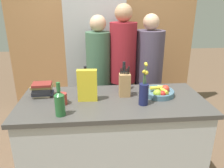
{
  "coord_description": "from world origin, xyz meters",
  "views": [
    {
      "loc": [
        -0.17,
        -1.84,
        1.77
      ],
      "look_at": [
        0.0,
        0.09,
        1.06
      ],
      "focal_mm": 35.0,
      "sensor_mm": 36.0,
      "label": 1
    }
  ],
  "objects_px": {
    "cereal_box": "(87,85)",
    "bottle_oil": "(60,103)",
    "person_at_sink": "(99,75)",
    "person_in_red_tee": "(148,73)",
    "refrigerator": "(96,63)",
    "fruit_bowl": "(159,92)",
    "coffee_mug": "(62,99)",
    "bottle_vinegar": "(124,79)",
    "book_stack": "(42,90)",
    "person_in_blue": "(123,69)",
    "knife_block": "(125,85)",
    "bottle_wine": "(86,81)",
    "flower_vase": "(144,92)"
  },
  "relations": [
    {
      "from": "cereal_box",
      "to": "coffee_mug",
      "type": "xyz_separation_m",
      "value": [
        -0.22,
        -0.06,
        -0.1
      ]
    },
    {
      "from": "refrigerator",
      "to": "fruit_bowl",
      "type": "distance_m",
      "value": 1.4
    },
    {
      "from": "fruit_bowl",
      "to": "person_in_blue",
      "type": "distance_m",
      "value": 0.73
    },
    {
      "from": "bottle_vinegar",
      "to": "person_at_sink",
      "type": "xyz_separation_m",
      "value": [
        -0.24,
        0.52,
        -0.11
      ]
    },
    {
      "from": "knife_block",
      "to": "bottle_wine",
      "type": "xyz_separation_m",
      "value": [
        -0.37,
        0.16,
        -0.01
      ]
    },
    {
      "from": "cereal_box",
      "to": "bottle_oil",
      "type": "bearing_deg",
      "value": -128.5
    },
    {
      "from": "flower_vase",
      "to": "knife_block",
      "type": "bearing_deg",
      "value": 124.27
    },
    {
      "from": "bottle_wine",
      "to": "person_at_sink",
      "type": "xyz_separation_m",
      "value": [
        0.15,
        0.53,
        -0.1
      ]
    },
    {
      "from": "bottle_wine",
      "to": "person_at_sink",
      "type": "relative_size",
      "value": 0.16
    },
    {
      "from": "flower_vase",
      "to": "coffee_mug",
      "type": "distance_m",
      "value": 0.72
    },
    {
      "from": "fruit_bowl",
      "to": "flower_vase",
      "type": "distance_m",
      "value": 0.28
    },
    {
      "from": "book_stack",
      "to": "bottle_wine",
      "type": "distance_m",
      "value": 0.42
    },
    {
      "from": "knife_block",
      "to": "person_at_sink",
      "type": "height_order",
      "value": "person_at_sink"
    },
    {
      "from": "refrigerator",
      "to": "fruit_bowl",
      "type": "height_order",
      "value": "refrigerator"
    },
    {
      "from": "coffee_mug",
      "to": "bottle_oil",
      "type": "height_order",
      "value": "bottle_oil"
    },
    {
      "from": "knife_block",
      "to": "person_in_blue",
      "type": "relative_size",
      "value": 0.17
    },
    {
      "from": "knife_block",
      "to": "person_in_red_tee",
      "type": "relative_size",
      "value": 0.18
    },
    {
      "from": "bottle_oil",
      "to": "bottle_wine",
      "type": "distance_m",
      "value": 0.54
    },
    {
      "from": "person_at_sink",
      "to": "person_in_red_tee",
      "type": "relative_size",
      "value": 0.99
    },
    {
      "from": "knife_block",
      "to": "fruit_bowl",
      "type": "bearing_deg",
      "value": -3.83
    },
    {
      "from": "fruit_bowl",
      "to": "knife_block",
      "type": "height_order",
      "value": "knife_block"
    },
    {
      "from": "fruit_bowl",
      "to": "flower_vase",
      "type": "relative_size",
      "value": 0.79
    },
    {
      "from": "cereal_box",
      "to": "bottle_vinegar",
      "type": "height_order",
      "value": "bottle_vinegar"
    },
    {
      "from": "refrigerator",
      "to": "bottle_wine",
      "type": "relative_size",
      "value": 7.24
    },
    {
      "from": "refrigerator",
      "to": "bottle_oil",
      "type": "bearing_deg",
      "value": -101.04
    },
    {
      "from": "bottle_oil",
      "to": "refrigerator",
      "type": "bearing_deg",
      "value": 78.96
    },
    {
      "from": "knife_block",
      "to": "cereal_box",
      "type": "bearing_deg",
      "value": -167.98
    },
    {
      "from": "book_stack",
      "to": "bottle_wine",
      "type": "bearing_deg",
      "value": 13.61
    },
    {
      "from": "person_at_sink",
      "to": "person_in_red_tee",
      "type": "xyz_separation_m",
      "value": [
        0.63,
        0.01,
        -0.01
      ]
    },
    {
      "from": "refrigerator",
      "to": "coffee_mug",
      "type": "xyz_separation_m",
      "value": [
        -0.32,
        -1.38,
        0.04
      ]
    },
    {
      "from": "flower_vase",
      "to": "bottle_oil",
      "type": "xyz_separation_m",
      "value": [
        -0.7,
        -0.14,
        -0.01
      ]
    },
    {
      "from": "refrigerator",
      "to": "cereal_box",
      "type": "distance_m",
      "value": 1.33
    },
    {
      "from": "fruit_bowl",
      "to": "bottle_vinegar",
      "type": "height_order",
      "value": "bottle_vinegar"
    },
    {
      "from": "bottle_vinegar",
      "to": "person_in_red_tee",
      "type": "distance_m",
      "value": 0.66
    },
    {
      "from": "person_at_sink",
      "to": "person_in_blue",
      "type": "relative_size",
      "value": 0.93
    },
    {
      "from": "bottle_wine",
      "to": "person_in_red_tee",
      "type": "distance_m",
      "value": 0.95
    },
    {
      "from": "person_at_sink",
      "to": "bottle_oil",
      "type": "bearing_deg",
      "value": -117.01
    },
    {
      "from": "flower_vase",
      "to": "cereal_box",
      "type": "distance_m",
      "value": 0.5
    },
    {
      "from": "book_stack",
      "to": "person_in_blue",
      "type": "distance_m",
      "value": 1.04
    },
    {
      "from": "book_stack",
      "to": "person_in_blue",
      "type": "height_order",
      "value": "person_in_blue"
    },
    {
      "from": "coffee_mug",
      "to": "bottle_wine",
      "type": "xyz_separation_m",
      "value": [
        0.2,
        0.29,
        0.05
      ]
    },
    {
      "from": "fruit_bowl",
      "to": "cereal_box",
      "type": "distance_m",
      "value": 0.69
    },
    {
      "from": "bottle_oil",
      "to": "bottle_wine",
      "type": "relative_size",
      "value": 1.06
    },
    {
      "from": "coffee_mug",
      "to": "book_stack",
      "type": "xyz_separation_m",
      "value": [
        -0.21,
        0.19,
        0.02
      ]
    },
    {
      "from": "cereal_box",
      "to": "bottle_wine",
      "type": "xyz_separation_m",
      "value": [
        -0.02,
        0.24,
        -0.04
      ]
    },
    {
      "from": "coffee_mug",
      "to": "bottle_vinegar",
      "type": "bearing_deg",
      "value": 27.09
    },
    {
      "from": "person_in_blue",
      "to": "bottle_oil",
      "type": "bearing_deg",
      "value": -101.03
    },
    {
      "from": "refrigerator",
      "to": "bottle_oil",
      "type": "xyz_separation_m",
      "value": [
        -0.31,
        -1.59,
        0.1
      ]
    },
    {
      "from": "bottle_oil",
      "to": "person_in_red_tee",
      "type": "xyz_separation_m",
      "value": [
        0.97,
        1.03,
        -0.11
      ]
    },
    {
      "from": "knife_block",
      "to": "person_in_red_tee",
      "type": "height_order",
      "value": "person_in_red_tee"
    }
  ]
}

